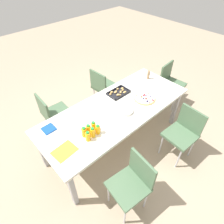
{
  "coord_description": "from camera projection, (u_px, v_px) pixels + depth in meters",
  "views": [
    {
      "loc": [
        -1.41,
        -1.43,
        2.52
      ],
      "look_at": [
        -0.11,
        -0.04,
        0.77
      ],
      "focal_mm": 30.49,
      "sensor_mm": 36.0,
      "label": 1
    }
  ],
  "objects": [
    {
      "name": "fruit_pizza",
      "position": [
        145.0,
        98.0,
        2.83
      ],
      "size": [
        0.32,
        0.32,
        0.05
      ],
      "color": "tan",
      "rests_on": "party_table"
    },
    {
      "name": "juice_bottle_0",
      "position": [
        88.0,
        136.0,
        2.22
      ],
      "size": [
        0.06,
        0.06,
        0.14
      ],
      "color": "#F9AD14",
      "rests_on": "party_table"
    },
    {
      "name": "juice_bottle_1",
      "position": [
        93.0,
        132.0,
        2.26
      ],
      "size": [
        0.06,
        0.06,
        0.14
      ],
      "color": "#FAAE14",
      "rests_on": "party_table"
    },
    {
      "name": "juice_bottle_3",
      "position": [
        84.0,
        132.0,
        2.27
      ],
      "size": [
        0.06,
        0.06,
        0.14
      ],
      "color": "#F9AC14",
      "rests_on": "party_table"
    },
    {
      "name": "napkin_stack",
      "position": [
        49.0,
        129.0,
        2.38
      ],
      "size": [
        0.15,
        0.15,
        0.01
      ],
      "primitive_type": "cube",
      "color": "#194CA5",
      "rests_on": "party_table"
    },
    {
      "name": "cardboard_tube",
      "position": [
        148.0,
        75.0,
        3.19
      ],
      "size": [
        0.04,
        0.04,
        0.15
      ],
      "primitive_type": "cylinder",
      "color": "#9E7A56",
      "rests_on": "party_table"
    },
    {
      "name": "ground_plane",
      "position": [
        116.0,
        141.0,
        3.19
      ],
      "size": [
        12.0,
        12.0,
        0.0
      ],
      "primitive_type": "plane",
      "color": "tan"
    },
    {
      "name": "chair_end",
      "position": [
        170.0,
        81.0,
        3.62
      ],
      "size": [
        0.43,
        0.43,
        0.83
      ],
      "rotation": [
        0.0,
        0.0,
        3.23
      ],
      "color": "#4C6B4C",
      "rests_on": "ground_plane"
    },
    {
      "name": "juice_bottle_2",
      "position": [
        98.0,
        129.0,
        2.3
      ],
      "size": [
        0.06,
        0.06,
        0.13
      ],
      "color": "#F9AD14",
      "rests_on": "party_table"
    },
    {
      "name": "party_table",
      "position": [
        116.0,
        111.0,
        2.72
      ],
      "size": [
        2.28,
        0.91,
        0.75
      ],
      "color": "silver",
      "rests_on": "ground_plane"
    },
    {
      "name": "plate_stack",
      "position": [
        126.0,
        111.0,
        2.61
      ],
      "size": [
        0.2,
        0.2,
        0.04
      ],
      "color": "silver",
      "rests_on": "party_table"
    },
    {
      "name": "chair_near_left",
      "position": [
        133.0,
        181.0,
        2.14
      ],
      "size": [
        0.44,
        0.44,
        0.83
      ],
      "rotation": [
        0.0,
        0.0,
        1.45
      ],
      "color": "#4C6B4C",
      "rests_on": "ground_plane"
    },
    {
      "name": "chair_far_right",
      "position": [
        103.0,
        86.0,
        3.5
      ],
      "size": [
        0.43,
        0.43,
        0.83
      ],
      "rotation": [
        0.0,
        0.0,
        -1.5
      ],
      "color": "#4C6B4C",
      "rests_on": "ground_plane"
    },
    {
      "name": "snack_tray",
      "position": [
        119.0,
        93.0,
        2.93
      ],
      "size": [
        0.33,
        0.21,
        0.04
      ],
      "color": "black",
      "rests_on": "party_table"
    },
    {
      "name": "juice_bottle_5",
      "position": [
        94.0,
        126.0,
        2.34
      ],
      "size": [
        0.06,
        0.06,
        0.13
      ],
      "color": "#F9AE14",
      "rests_on": "party_table"
    },
    {
      "name": "paper_folder",
      "position": [
        65.0,
        151.0,
        2.14
      ],
      "size": [
        0.28,
        0.22,
        0.01
      ],
      "primitive_type": "cube",
      "rotation": [
        0.0,
        0.0,
        0.09
      ],
      "color": "yellow",
      "rests_on": "party_table"
    },
    {
      "name": "juice_bottle_4",
      "position": [
        89.0,
        129.0,
        2.3
      ],
      "size": [
        0.06,
        0.06,
        0.14
      ],
      "color": "#FAAC14",
      "rests_on": "party_table"
    },
    {
      "name": "chair_near_right",
      "position": [
        184.0,
        131.0,
        2.69
      ],
      "size": [
        0.42,
        0.42,
        0.83
      ],
      "rotation": [
        0.0,
        0.0,
        1.51
      ],
      "color": "#4C6B4C",
      "rests_on": "ground_plane"
    },
    {
      "name": "chair_far_left",
      "position": [
        53.0,
        113.0,
        2.97
      ],
      "size": [
        0.42,
        0.42,
        0.83
      ],
      "rotation": [
        0.0,
        0.0,
        -1.62
      ],
      "color": "#4C6B4C",
      "rests_on": "ground_plane"
    }
  ]
}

